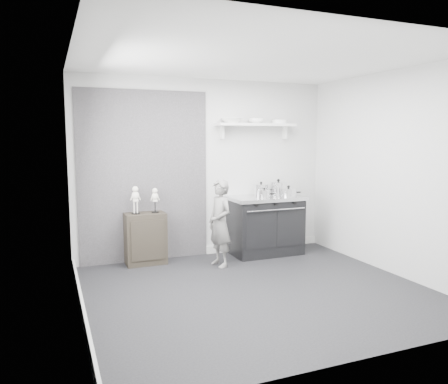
% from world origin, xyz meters
% --- Properties ---
extents(ground, '(4.00, 4.00, 0.00)m').
position_xyz_m(ground, '(0.00, 0.00, 0.00)').
color(ground, black).
rests_on(ground, ground).
extents(room_shell, '(4.02, 3.62, 2.71)m').
position_xyz_m(room_shell, '(-0.09, 0.15, 1.64)').
color(room_shell, '#B7B6B4').
rests_on(room_shell, ground).
extents(wall_shelf, '(1.30, 0.26, 0.24)m').
position_xyz_m(wall_shelf, '(0.80, 1.68, 2.01)').
color(wall_shelf, silver).
rests_on(wall_shelf, room_shell).
extents(stove, '(1.14, 0.71, 0.91)m').
position_xyz_m(stove, '(0.88, 1.48, 0.46)').
color(stove, black).
rests_on(stove, ground).
extents(side_cabinet, '(0.57, 0.33, 0.74)m').
position_xyz_m(side_cabinet, '(-0.99, 1.61, 0.37)').
color(side_cabinet, black).
rests_on(side_cabinet, ground).
extents(child, '(0.38, 0.50, 1.23)m').
position_xyz_m(child, '(-0.03, 1.11, 0.62)').
color(child, slate).
rests_on(child, ground).
extents(pot_back_left, '(0.31, 0.23, 0.22)m').
position_xyz_m(pot_back_left, '(0.86, 1.60, 1.00)').
color(pot_back_left, silver).
rests_on(pot_back_left, stove).
extents(pot_back_right, '(0.36, 0.27, 0.25)m').
position_xyz_m(pot_back_right, '(1.14, 1.55, 1.02)').
color(pot_back_right, silver).
rests_on(pot_back_right, stove).
extents(pot_front_right, '(0.35, 0.26, 0.17)m').
position_xyz_m(pot_front_right, '(1.19, 1.32, 0.98)').
color(pot_front_right, silver).
rests_on(pot_front_right, stove).
extents(pot_front_center, '(0.27, 0.19, 0.16)m').
position_xyz_m(pot_front_center, '(0.77, 1.31, 0.98)').
color(pot_front_center, silver).
rests_on(pot_front_center, stove).
extents(skeleton_full, '(0.13, 0.08, 0.45)m').
position_xyz_m(skeleton_full, '(-1.12, 1.61, 0.97)').
color(skeleton_full, silver).
rests_on(skeleton_full, side_cabinet).
extents(skeleton_torso, '(0.11, 0.07, 0.41)m').
position_xyz_m(skeleton_torso, '(-0.84, 1.61, 0.95)').
color(skeleton_torso, silver).
rests_on(skeleton_torso, side_cabinet).
extents(bowl_large, '(0.31, 0.31, 0.08)m').
position_xyz_m(bowl_large, '(0.38, 1.67, 2.08)').
color(bowl_large, white).
rests_on(bowl_large, wall_shelf).
extents(bowl_small, '(0.23, 0.23, 0.07)m').
position_xyz_m(bowl_small, '(0.80, 1.67, 2.08)').
color(bowl_small, white).
rests_on(bowl_small, wall_shelf).
extents(plate_stack, '(0.24, 0.24, 0.06)m').
position_xyz_m(plate_stack, '(1.21, 1.67, 2.07)').
color(plate_stack, silver).
rests_on(plate_stack, wall_shelf).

